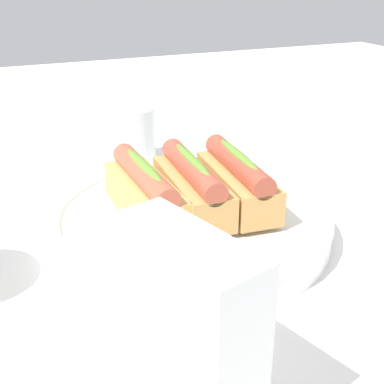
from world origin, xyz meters
TOP-DOWN VIEW (x-y plane):
  - ground_plane at (0.00, 0.00)m, footprint 2.40×2.40m
  - serving_bowl at (0.02, 0.02)m, footprint 0.32×0.32m
  - hotdog_front at (0.02, -0.04)m, footprint 0.15×0.06m
  - hotdog_back at (0.02, 0.02)m, footprint 0.15×0.06m
  - hotdog_side at (0.03, 0.07)m, footprint 0.15×0.05m
  - water_glass at (0.28, 0.01)m, footprint 0.07×0.07m
  - napkin_box at (-0.23, 0.13)m, footprint 0.12×0.07m

SIDE VIEW (x-z plane):
  - ground_plane at x=0.00m, z-range 0.00..0.00m
  - serving_bowl at x=0.02m, z-range 0.00..0.04m
  - water_glass at x=0.28m, z-range -0.01..0.08m
  - hotdog_front at x=0.02m, z-range 0.03..0.10m
  - hotdog_back at x=0.02m, z-range 0.03..0.10m
  - hotdog_side at x=0.03m, z-range 0.03..0.10m
  - napkin_box at x=-0.23m, z-range 0.00..0.15m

